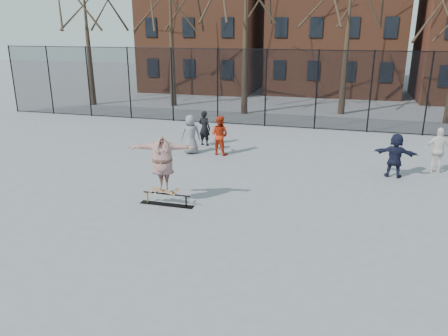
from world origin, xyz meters
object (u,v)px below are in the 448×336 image
(skater, at_px, (163,164))
(skateboard, at_px, (164,192))
(bystander_navy, at_px, (395,155))
(bystander_black, at_px, (204,128))
(bystander_red, at_px, (220,135))
(skate_rail, at_px, (167,200))
(bystander_grey, at_px, (191,134))
(bystander_white, at_px, (438,150))

(skater, bearing_deg, skateboard, 0.00)
(skater, xyz_separation_m, bystander_navy, (6.78, 4.50, -0.48))
(skateboard, xyz_separation_m, bystander_black, (-0.94, 6.83, 0.37))
(bystander_navy, bearing_deg, bystander_red, -1.85)
(skate_rail, bearing_deg, bystander_black, 98.44)
(bystander_grey, height_order, bystander_red, bystander_grey)
(bystander_white, bearing_deg, bystander_black, -5.58)
(bystander_black, bearing_deg, bystander_grey, 98.00)
(bystander_red, bearing_deg, skateboard, 102.73)
(skateboard, distance_m, bystander_grey, 5.56)
(skate_rail, xyz_separation_m, bystander_white, (8.25, 5.44, 0.68))
(skate_rail, distance_m, bystander_black, 6.94)
(bystander_black, bearing_deg, skateboard, 111.95)
(bystander_red, bearing_deg, bystander_black, -35.38)
(bystander_grey, xyz_separation_m, bystander_red, (1.19, 0.20, -0.00))
(skate_rail, bearing_deg, bystander_red, 89.76)
(bystander_grey, height_order, bystander_black, bystander_grey)
(skate_rail, relative_size, skateboard, 2.08)
(skateboard, height_order, bystander_black, bystander_black)
(skate_rail, bearing_deg, skateboard, 180.00)
(skater, relative_size, bystander_grey, 1.22)
(bystander_black, bearing_deg, bystander_navy, 177.31)
(bystander_black, bearing_deg, bystander_red, 145.02)
(skateboard, relative_size, bystander_white, 0.48)
(bystander_white, bearing_deg, bystander_red, 1.60)
(skate_rail, relative_size, bystander_red, 1.02)
(bystander_grey, bearing_deg, bystander_white, 156.91)
(skateboard, height_order, bystander_red, bystander_red)
(bystander_black, distance_m, bystander_red, 1.58)
(skate_rail, height_order, bystander_grey, bystander_grey)
(skater, distance_m, bystander_white, 9.96)
(skateboard, xyz_separation_m, bystander_navy, (6.78, 4.50, 0.37))
(bystander_red, bearing_deg, bystander_navy, -175.94)
(bystander_navy, bearing_deg, skater, 41.34)
(bystander_black, relative_size, bystander_white, 0.94)
(bystander_white, bearing_deg, skateboard, 36.12)
(skater, distance_m, bystander_red, 5.66)
(bystander_white, bearing_deg, bystander_grey, 2.99)
(bystander_black, xyz_separation_m, bystander_red, (1.04, -1.20, 0.03))
(bystander_red, bearing_deg, skater, 102.73)
(skate_rail, height_order, bystander_white, bystander_white)
(bystander_navy, bearing_deg, bystander_white, -140.75)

